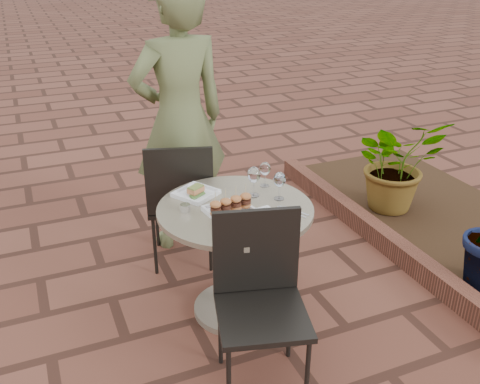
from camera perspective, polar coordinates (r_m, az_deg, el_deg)
name	(u,v)px	position (r m, az deg, el deg)	size (l,w,h in m)	color
ground	(193,321)	(3.38, -4.99, -13.54)	(60.00, 60.00, 0.00)	brown
cafe_table	(235,244)	(3.18, -0.50, -5.57)	(0.90, 0.90, 0.73)	gray
chair_far	(180,195)	(3.64, -6.38, -0.36)	(0.55, 0.55, 0.93)	black
chair_near	(259,287)	(2.70, 2.06, -10.13)	(0.54, 0.54, 0.93)	black
diner	(180,120)	(3.82, -6.44, 7.64)	(0.70, 0.46, 1.93)	#545B32
plate_salmon	(196,193)	(3.20, -4.72, -0.08)	(0.30, 0.30, 0.06)	white
plate_sliders	(231,208)	(2.97, -0.98, -1.68)	(0.28, 0.28, 0.16)	white
plate_tuna	(260,224)	(2.85, 2.11, -3.42)	(0.31, 0.31, 0.03)	white
wine_glass_right	(280,180)	(3.11, 4.24, 1.25)	(0.07, 0.07, 0.17)	white
wine_glass_mid	(254,176)	(3.14, 1.49, 1.77)	(0.08, 0.08, 0.19)	white
wine_glass_far	(265,169)	(3.28, 2.69, 2.43)	(0.07, 0.07, 0.16)	white
steel_ramekin	(185,208)	(3.02, -5.87, -1.69)	(0.06, 0.06, 0.04)	silver
cutlery_set	(292,212)	(3.02, 5.61, -2.11)	(0.09, 0.20, 0.00)	silver
planter_curb	(381,237)	(4.20, 14.85, -4.65)	(0.12, 3.00, 0.15)	brown
mulch_bed	(453,225)	(4.65, 21.73, -3.27)	(1.30, 3.00, 0.06)	black
potted_plant_a	(396,163)	(4.57, 16.35, 2.99)	(0.72, 0.62, 0.80)	#33662D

